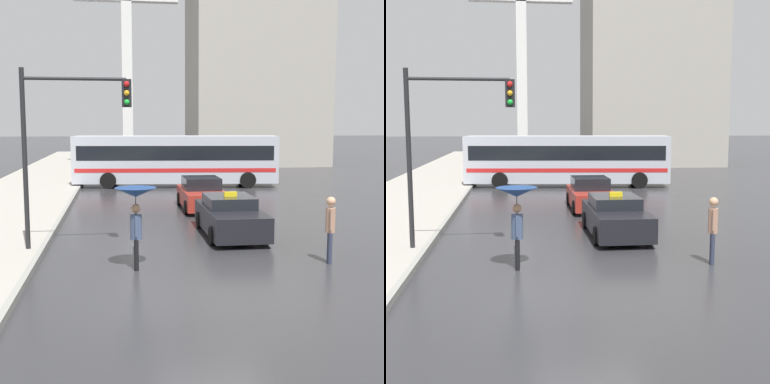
% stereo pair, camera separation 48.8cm
% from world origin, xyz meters
% --- Properties ---
extents(ground_plane, '(300.00, 300.00, 0.00)m').
position_xyz_m(ground_plane, '(0.00, 0.00, 0.00)').
color(ground_plane, '#2D2D30').
extents(taxi, '(1.91, 4.52, 1.51)m').
position_xyz_m(taxi, '(1.70, 6.33, 0.65)').
color(taxi, black).
rests_on(taxi, ground_plane).
extents(sedan_red, '(1.91, 4.29, 1.43)m').
position_xyz_m(sedan_red, '(1.61, 12.10, 0.66)').
color(sedan_red, '#A52D23').
rests_on(sedan_red, ground_plane).
extents(city_bus, '(12.47, 3.74, 3.08)m').
position_xyz_m(city_bus, '(1.40, 21.06, 1.71)').
color(city_bus, '#B2B7C1').
rests_on(city_bus, ground_plane).
extents(pedestrian_with_umbrella, '(1.09, 1.09, 2.18)m').
position_xyz_m(pedestrian_with_umbrella, '(-1.66, 2.36, 1.78)').
color(pedestrian_with_umbrella, black).
rests_on(pedestrian_with_umbrella, ground_plane).
extents(pedestrian_man, '(0.33, 0.42, 1.85)m').
position_xyz_m(pedestrian_man, '(3.65, 2.30, 1.09)').
color(pedestrian_man, '#2D3347').
rests_on(pedestrian_man, ground_plane).
extents(traffic_light, '(3.16, 0.38, 5.41)m').
position_xyz_m(traffic_light, '(-3.51, 4.46, 3.75)').
color(traffic_light, black).
rests_on(traffic_light, ground_plane).
extents(monument_cross, '(9.04, 0.90, 20.55)m').
position_xyz_m(monument_cross, '(-1.16, 37.04, 11.66)').
color(monument_cross, white).
rests_on(monument_cross, ground_plane).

